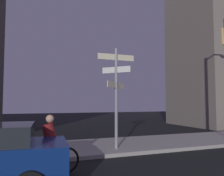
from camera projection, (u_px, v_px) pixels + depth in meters
sidewalk_kerb at (121, 145)px, 9.86m from camera, size 40.00×3.40×0.14m
signpost at (116, 88)px, 8.94m from camera, size 1.55×1.15×3.97m
cyclist at (48, 147)px, 6.09m from camera, size 1.82×0.36×1.61m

